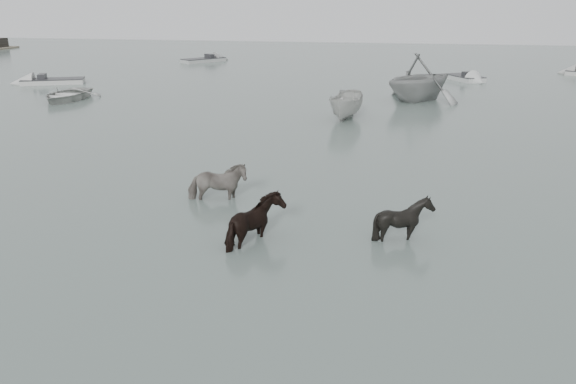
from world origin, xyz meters
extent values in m
plane|color=#56665E|center=(0.00, 0.00, 0.00)|extent=(140.00, 140.00, 0.00)
imported|color=black|center=(-3.88, 1.82, 0.80)|extent=(2.05, 1.33, 1.60)
imported|color=black|center=(-1.88, -1.11, 0.80)|extent=(1.40, 1.63, 1.60)
imported|color=black|center=(1.88, -0.17, 0.73)|extent=(1.67, 1.59, 1.46)
imported|color=#BABBB6|center=(-18.88, 17.84, 0.46)|extent=(3.32, 4.55, 0.92)
imported|color=gray|center=(2.93, 21.89, 1.52)|extent=(7.53, 7.63, 3.04)
imported|color=#B0B1AC|center=(-1.02, 15.40, 0.78)|extent=(1.99, 4.17, 1.55)
camera|label=1|loc=(1.46, -14.24, 6.08)|focal=35.00mm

